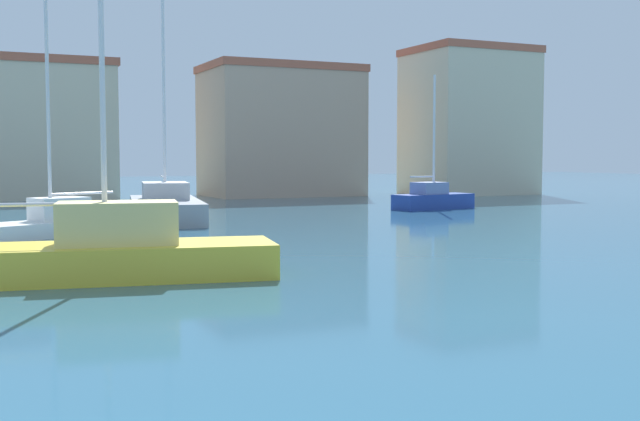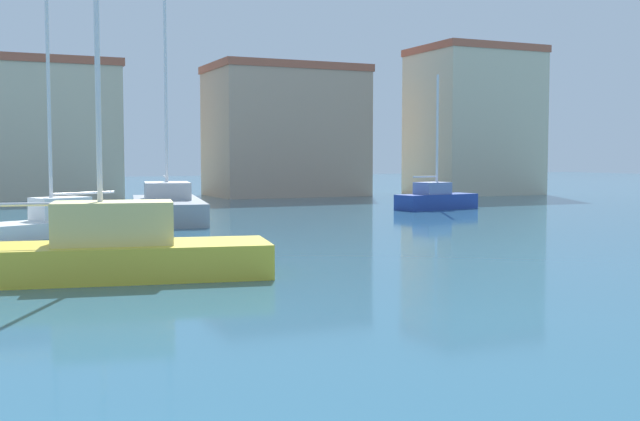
{
  "view_description": "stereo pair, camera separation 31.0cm",
  "coord_description": "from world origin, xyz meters",
  "px_view_note": "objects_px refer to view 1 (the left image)",
  "views": [
    {
      "loc": [
        1.32,
        -3.93,
        2.71
      ],
      "look_at": [
        12.57,
        20.29,
        0.83
      ],
      "focal_mm": 43.74,
      "sensor_mm": 36.0,
      "label": 1
    },
    {
      "loc": [
        1.6,
        -4.06,
        2.71
      ],
      "look_at": [
        12.57,
        20.29,
        0.83
      ],
      "focal_mm": 43.74,
      "sensor_mm": 36.0,
      "label": 2
    }
  ],
  "objects_px": {
    "sailboat_grey_behind_lamppost": "(165,206)",
    "sailboat_blue_near_pier": "(433,198)",
    "sailboat_white_outer_mooring": "(53,222)",
    "sailboat_yellow_mid_harbor": "(108,252)"
  },
  "relations": [
    {
      "from": "sailboat_grey_behind_lamppost",
      "to": "sailboat_blue_near_pier",
      "type": "relative_size",
      "value": 1.74
    },
    {
      "from": "sailboat_white_outer_mooring",
      "to": "sailboat_yellow_mid_harbor",
      "type": "relative_size",
      "value": 0.89
    },
    {
      "from": "sailboat_yellow_mid_harbor",
      "to": "sailboat_blue_near_pier",
      "type": "relative_size",
      "value": 1.52
    },
    {
      "from": "sailboat_grey_behind_lamppost",
      "to": "sailboat_yellow_mid_harbor",
      "type": "height_order",
      "value": "sailboat_grey_behind_lamppost"
    },
    {
      "from": "sailboat_white_outer_mooring",
      "to": "sailboat_blue_near_pier",
      "type": "bearing_deg",
      "value": 17.15
    },
    {
      "from": "sailboat_blue_near_pier",
      "to": "sailboat_yellow_mid_harbor",
      "type": "bearing_deg",
      "value": -139.57
    },
    {
      "from": "sailboat_grey_behind_lamppost",
      "to": "sailboat_blue_near_pier",
      "type": "height_order",
      "value": "sailboat_grey_behind_lamppost"
    },
    {
      "from": "sailboat_grey_behind_lamppost",
      "to": "sailboat_yellow_mid_harbor",
      "type": "bearing_deg",
      "value": -108.2
    },
    {
      "from": "sailboat_white_outer_mooring",
      "to": "sailboat_blue_near_pier",
      "type": "relative_size",
      "value": 1.36
    },
    {
      "from": "sailboat_white_outer_mooring",
      "to": "sailboat_grey_behind_lamppost",
      "type": "xyz_separation_m",
      "value": [
        4.98,
        4.6,
        0.15
      ]
    }
  ]
}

